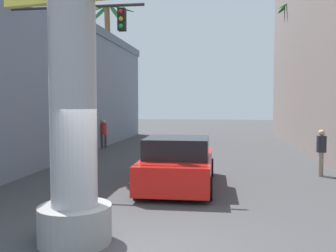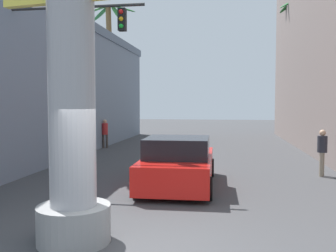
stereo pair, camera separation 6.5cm
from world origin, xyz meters
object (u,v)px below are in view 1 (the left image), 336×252
Objects in this scene: neon_sign_pole at (72,4)px; pedestrian_far_left at (104,131)px; car_lead at (178,164)px; palm_tree_far_left at (109,59)px; palm_tree_mid_left at (50,35)px; traffic_light_mast at (45,58)px; palm_tree_far_right at (292,57)px; pedestrian_mid_right at (321,149)px.

neon_sign_pole reaches higher than pedestrian_far_left.
car_lead is 15.00m from palm_tree_far_left.
palm_tree_mid_left reaches higher than pedestrian_far_left.
palm_tree_far_left reaches higher than traffic_light_mast.
palm_tree_mid_left is (-1.55, 3.58, 1.44)m from traffic_light_mast.
car_lead is 17.38m from palm_tree_far_right.
neon_sign_pole is at bearing -130.42° from pedestrian_mid_right.
pedestrian_mid_right is (9.23, 2.21, -3.09)m from traffic_light_mast.
pedestrian_mid_right is at bearing -43.66° from palm_tree_far_left.
neon_sign_pole is at bearing -59.16° from traffic_light_mast.
palm_tree_far_right is at bearing 12.29° from palm_tree_far_left.
pedestrian_far_left is (-4.03, 14.17, -3.43)m from neon_sign_pole.
palm_tree_far_right is (10.49, 15.33, 1.69)m from traffic_light_mast.
car_lead is 5.39m from pedestrian_mid_right.
palm_tree_far_right is at bearing 69.93° from neon_sign_pole.
pedestrian_far_left is (0.55, 5.51, -4.54)m from palm_tree_mid_left.
car_lead is 0.51× the size of palm_tree_far_left.
palm_tree_far_left is at bearing 115.54° from car_lead.
car_lead is 0.57× the size of palm_tree_mid_left.
palm_tree_mid_left is 4.86× the size of pedestrian_mid_right.
palm_tree_far_left reaches higher than palm_tree_mid_left.
palm_tree_far_left is at bearing -167.71° from palm_tree_far_right.
traffic_light_mast is 3.50× the size of pedestrian_far_left.
pedestrian_far_left is (-10.23, 6.89, -0.01)m from pedestrian_mid_right.
car_lead is (1.36, 4.93, -3.68)m from neon_sign_pole.
pedestrian_far_left is (-11.48, -6.24, -4.80)m from palm_tree_far_right.
traffic_light_mast is at bearing -66.62° from palm_tree_mid_left.
neon_sign_pole is 18.41m from palm_tree_far_left.
neon_sign_pole is 5.88× the size of pedestrian_mid_right.
car_lead is at bearing -32.09° from palm_tree_mid_left.
car_lead is 2.79× the size of pedestrian_mid_right.
palm_tree_mid_left is at bearing -88.85° from palm_tree_far_left.
palm_tree_far_left is (-4.76, 17.75, 1.15)m from neon_sign_pole.
car_lead is at bearing -154.13° from pedestrian_mid_right.
traffic_light_mast is at bearing -166.56° from pedestrian_mid_right.
neon_sign_pole reaches higher than pedestrian_mid_right.
palm_tree_far_left is 5.53× the size of pedestrian_far_left.
palm_tree_far_right is (12.22, 2.66, 0.22)m from palm_tree_far_left.
palm_tree_far_left reaches higher than pedestrian_mid_right.
car_lead is 0.48× the size of palm_tree_far_right.
neon_sign_pole is 10.16m from pedestrian_mid_right.
traffic_light_mast is 3.48× the size of pedestrian_mid_right.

